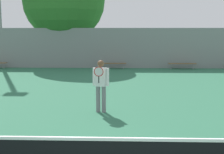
# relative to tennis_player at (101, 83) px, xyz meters

# --- Properties ---
(tennis_player) EXTENTS (0.54, 0.44, 1.72)m
(tennis_player) POSITION_rel_tennis_player_xyz_m (0.00, 0.00, 0.00)
(tennis_player) COLOR slate
(tennis_player) RESTS_ON ground_plane
(bench_courtside_near) EXTENTS (1.94, 0.40, 0.42)m
(bench_courtside_near) POSITION_rel_tennis_player_xyz_m (4.89, 11.95, -0.59)
(bench_courtside_near) COLOR brown
(bench_courtside_near) RESTS_ON ground_plane
(bench_adjacent_court) EXTENTS (2.01, 0.40, 0.42)m
(bench_adjacent_court) POSITION_rel_tennis_player_xyz_m (-0.06, 11.95, -0.59)
(bench_adjacent_court) COLOR brown
(bench_adjacent_court) RESTS_ON ground_plane
(back_fence) EXTENTS (31.79, 0.06, 2.89)m
(back_fence) POSITION_rel_tennis_player_xyz_m (0.64, 12.55, 0.47)
(back_fence) COLOR gray
(back_fence) RESTS_ON ground_plane
(tree_green_tall) EXTENTS (6.34, 6.34, 8.20)m
(tree_green_tall) POSITION_rel_tennis_player_xyz_m (-3.88, 14.62, 4.05)
(tree_green_tall) COLOR brown
(tree_green_tall) RESTS_ON ground_plane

